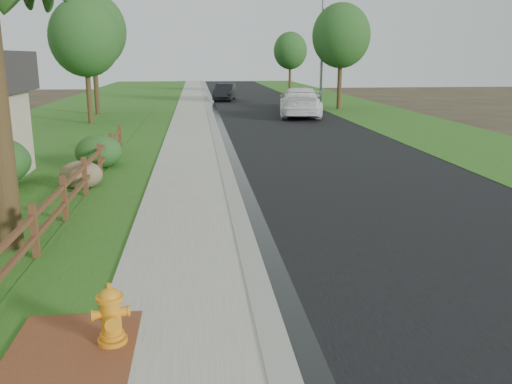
{
  "coord_description": "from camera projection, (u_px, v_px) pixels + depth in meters",
  "views": [
    {
      "loc": [
        -0.54,
        -7.21,
        3.72
      ],
      "look_at": [
        0.69,
        3.98,
        0.91
      ],
      "focal_mm": 38.0,
      "sensor_mm": 36.0,
      "label": 1
    }
  ],
  "objects": [
    {
      "name": "shrub_c",
      "position": [
        99.0,
        152.0,
        18.53
      ],
      "size": [
        2.07,
        2.07,
        1.14
      ],
      "primitive_type": "ellipsoid",
      "rotation": [
        0.0,
        0.0,
        0.41
      ],
      "color": "#18451C",
      "rests_on": "ground"
    },
    {
      "name": "tree_mid_right",
      "position": [
        341.0,
        36.0,
        38.26
      ],
      "size": [
        4.11,
        4.11,
        7.45
      ],
      "color": "#352916",
      "rests_on": "ground"
    },
    {
      "name": "tree_near_left",
      "position": [
        85.0,
        38.0,
        29.81
      ],
      "size": [
        3.9,
        3.9,
        6.91
      ],
      "color": "#352916",
      "rests_on": "ground"
    },
    {
      "name": "dark_car_mid",
      "position": [
        302.0,
        97.0,
        39.77
      ],
      "size": [
        3.73,
        5.23,
        1.65
      ],
      "primitive_type": "imported",
      "rotation": [
        0.0,
        0.0,
        2.73
      ],
      "color": "black",
      "rests_on": "road"
    },
    {
      "name": "ranch_fence",
      "position": [
        75.0,
        185.0,
        13.55
      ],
      "size": [
        0.12,
        16.92,
        1.1
      ],
      "color": "#53301B",
      "rests_on": "ground"
    },
    {
      "name": "verge_far",
      "position": [
        349.0,
        105.0,
        42.88
      ],
      "size": [
        6.0,
        90.0,
        0.04
      ],
      "primitive_type": "cube",
      "color": "#204E16",
      "rests_on": "ground"
    },
    {
      "name": "fire_hydrant",
      "position": [
        111.0,
        316.0,
        6.97
      ],
      "size": [
        0.55,
        0.44,
        0.83
      ],
      "color": "orange",
      "rests_on": "sidewalk"
    },
    {
      "name": "boulder",
      "position": [
        81.0,
        175.0,
        15.63
      ],
      "size": [
        1.32,
        1.05,
        0.82
      ],
      "primitive_type": "ellipsoid",
      "rotation": [
        0.0,
        0.0,
        0.1
      ],
      "color": "brown",
      "rests_on": "ground"
    },
    {
      "name": "white_suv",
      "position": [
        300.0,
        102.0,
        34.37
      ],
      "size": [
        3.55,
        6.68,
        1.85
      ],
      "primitive_type": "imported",
      "rotation": [
        0.0,
        0.0,
        2.99
      ],
      "color": "white",
      "rests_on": "road"
    },
    {
      "name": "brick_patch",
      "position": [
        68.0,
        362.0,
        6.7
      ],
      "size": [
        1.6,
        2.4,
        0.11
      ],
      "primitive_type": "cube",
      "color": "brown",
      "rests_on": "ground"
    },
    {
      "name": "curb",
      "position": [
        208.0,
        106.0,
        41.69
      ],
      "size": [
        0.4,
        90.0,
        0.12
      ],
      "primitive_type": "cube",
      "color": "gray",
      "rests_on": "ground"
    },
    {
      "name": "wet_gutter",
      "position": [
        213.0,
        106.0,
        41.74
      ],
      "size": [
        0.5,
        90.0,
        0.0
      ],
      "primitive_type": "cube",
      "color": "black",
      "rests_on": "road"
    },
    {
      "name": "road",
      "position": [
        262.0,
        106.0,
        42.15
      ],
      "size": [
        8.0,
        90.0,
        0.02
      ],
      "primitive_type": "cube",
      "color": "black",
      "rests_on": "ground"
    },
    {
      "name": "grass_strip",
      "position": [
        166.0,
        107.0,
        41.36
      ],
      "size": [
        1.6,
        90.0,
        0.06
      ],
      "primitive_type": "cube",
      "color": "#204E16",
      "rests_on": "ground"
    },
    {
      "name": "tree_mid_left",
      "position": [
        92.0,
        31.0,
        34.56
      ],
      "size": [
        4.31,
        4.31,
        7.71
      ],
      "color": "#352916",
      "rests_on": "ground"
    },
    {
      "name": "lawn_near",
      "position": [
        97.0,
        108.0,
        40.81
      ],
      "size": [
        9.0,
        90.0,
        0.04
      ],
      "primitive_type": "cube",
      "color": "#204E16",
      "rests_on": "ground"
    },
    {
      "name": "ground",
      "position": [
        239.0,
        319.0,
        7.91
      ],
      "size": [
        120.0,
        120.0,
        0.0
      ],
      "primitive_type": "plane",
      "color": "#32281B"
    },
    {
      "name": "dark_car_far",
      "position": [
        225.0,
        92.0,
        47.35
      ],
      "size": [
        2.34,
        4.59,
        1.44
      ],
      "primitive_type": "imported",
      "rotation": [
        0.0,
        0.0,
        -0.19
      ],
      "color": "black",
      "rests_on": "road"
    },
    {
      "name": "sidewalk",
      "position": [
        191.0,
        106.0,
        41.56
      ],
      "size": [
        2.2,
        90.0,
        0.1
      ],
      "primitive_type": "cube",
      "color": "gray",
      "rests_on": "ground"
    },
    {
      "name": "streetlight",
      "position": [
        320.0,
        33.0,
        39.11
      ],
      "size": [
        2.21,
        0.35,
        9.54
      ],
      "color": "gray",
      "rests_on": "ground"
    },
    {
      "name": "tree_far_right",
      "position": [
        290.0,
        51.0,
        54.17
      ],
      "size": [
        3.35,
        3.35,
        6.18
      ],
      "color": "#352916",
      "rests_on": "ground"
    }
  ]
}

